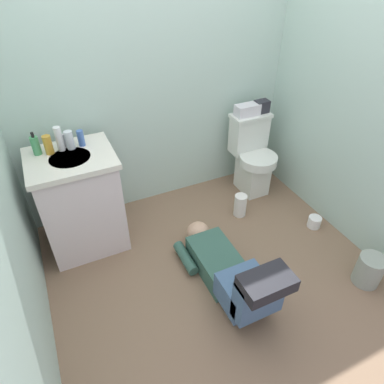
# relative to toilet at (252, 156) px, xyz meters

# --- Properties ---
(ground_plane) EXTENTS (2.85, 2.92, 0.04)m
(ground_plane) POSITION_rel_toilet_xyz_m (-0.81, -0.69, -0.39)
(ground_plane) COLOR #7E624B
(wall_back) EXTENTS (2.51, 0.08, 2.40)m
(wall_back) POSITION_rel_toilet_xyz_m (-0.81, 0.31, 0.83)
(wall_back) COLOR #AFCDBF
(wall_back) RESTS_ON ground_plane
(wall_right) EXTENTS (0.08, 1.92, 2.40)m
(wall_right) POSITION_rel_toilet_xyz_m (0.40, -0.69, 0.83)
(wall_right) COLOR #AFCDBF
(wall_right) RESTS_ON ground_plane
(toilet) EXTENTS (0.36, 0.46, 0.75)m
(toilet) POSITION_rel_toilet_xyz_m (0.00, 0.00, 0.00)
(toilet) COLOR silver
(toilet) RESTS_ON ground_plane
(vanity_cabinet) EXTENTS (0.60, 0.52, 0.82)m
(vanity_cabinet) POSITION_rel_toilet_xyz_m (-1.60, -0.08, 0.05)
(vanity_cabinet) COLOR silver
(vanity_cabinet) RESTS_ON ground_plane
(faucet) EXTENTS (0.02, 0.02, 0.10)m
(faucet) POSITION_rel_toilet_xyz_m (-1.60, 0.06, 0.50)
(faucet) COLOR silver
(faucet) RESTS_ON vanity_cabinet
(person_plumber) EXTENTS (0.39, 1.06, 0.52)m
(person_plumber) POSITION_rel_toilet_xyz_m (-0.80, -0.98, -0.19)
(person_plumber) COLOR #33594C
(person_plumber) RESTS_ON ground_plane
(tissue_box) EXTENTS (0.22, 0.11, 0.10)m
(tissue_box) POSITION_rel_toilet_xyz_m (-0.05, 0.09, 0.43)
(tissue_box) COLOR silver
(tissue_box) RESTS_ON toilet
(toiletry_bag) EXTENTS (0.12, 0.09, 0.11)m
(toiletry_bag) POSITION_rel_toilet_xyz_m (0.10, 0.09, 0.44)
(toiletry_bag) COLOR #26262D
(toiletry_bag) RESTS_ON toilet
(soap_dispenser) EXTENTS (0.06, 0.06, 0.17)m
(soap_dispenser) POSITION_rel_toilet_xyz_m (-1.79, 0.04, 0.52)
(soap_dispenser) COLOR #44965D
(soap_dispenser) RESTS_ON vanity_cabinet
(bottle_amber) EXTENTS (0.06, 0.06, 0.13)m
(bottle_amber) POSITION_rel_toilet_xyz_m (-1.71, 0.01, 0.52)
(bottle_amber) COLOR gold
(bottle_amber) RESTS_ON vanity_cabinet
(bottle_white) EXTENTS (0.05, 0.05, 0.18)m
(bottle_white) POSITION_rel_toilet_xyz_m (-1.63, 0.03, 0.54)
(bottle_white) COLOR white
(bottle_white) RESTS_ON vanity_cabinet
(bottle_clear) EXTENTS (0.06, 0.06, 0.13)m
(bottle_clear) POSITION_rel_toilet_xyz_m (-1.57, 0.02, 0.52)
(bottle_clear) COLOR silver
(bottle_clear) RESTS_ON vanity_cabinet
(bottle_blue) EXTENTS (0.05, 0.05, 0.12)m
(bottle_blue) POSITION_rel_toilet_xyz_m (-1.49, 0.03, 0.51)
(bottle_blue) COLOR #4369B2
(bottle_blue) RESTS_ON vanity_cabinet
(trash_can) EXTENTS (0.19, 0.19, 0.24)m
(trash_can) POSITION_rel_toilet_xyz_m (0.14, -1.35, -0.25)
(trash_can) COLOR gray
(trash_can) RESTS_ON ground_plane
(paper_towel_roll) EXTENTS (0.11, 0.11, 0.21)m
(paper_towel_roll) POSITION_rel_toilet_xyz_m (-0.30, -0.32, -0.26)
(paper_towel_roll) COLOR white
(paper_towel_roll) RESTS_ON ground_plane
(toilet_paper_roll) EXTENTS (0.11, 0.11, 0.10)m
(toilet_paper_roll) POSITION_rel_toilet_xyz_m (0.20, -0.73, -0.32)
(toilet_paper_roll) COLOR white
(toilet_paper_roll) RESTS_ON ground_plane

